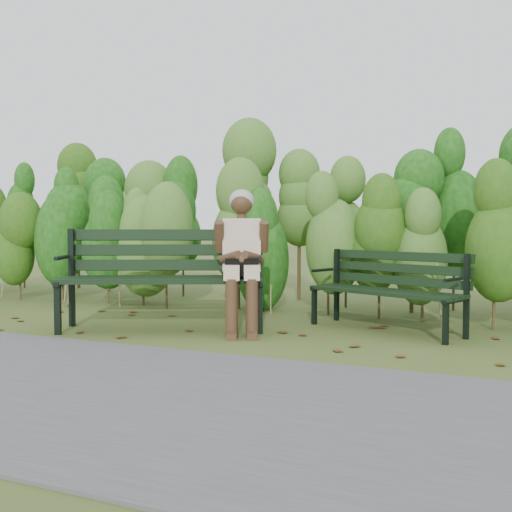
% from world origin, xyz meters
% --- Properties ---
extents(ground, '(80.00, 80.00, 0.00)m').
position_xyz_m(ground, '(0.00, 0.00, 0.00)').
color(ground, '#3F4A1F').
extents(footpath, '(60.00, 2.50, 0.01)m').
position_xyz_m(footpath, '(0.00, -2.20, 0.01)').
color(footpath, '#474749').
rests_on(footpath, ground).
extents(hedge_band, '(11.04, 1.67, 2.42)m').
position_xyz_m(hedge_band, '(0.00, 1.86, 1.26)').
color(hedge_band, '#47381E').
rests_on(hedge_band, ground).
extents(leaf_litter, '(6.08, 2.17, 0.01)m').
position_xyz_m(leaf_litter, '(0.33, -0.11, 0.00)').
color(leaf_litter, '#593413').
rests_on(leaf_litter, ground).
extents(bench_left, '(2.15, 1.47, 1.03)m').
position_xyz_m(bench_left, '(-0.89, -0.01, 0.61)').
color(bench_left, black).
rests_on(bench_left, ground).
extents(bench_right, '(1.68, 1.09, 0.80)m').
position_xyz_m(bench_right, '(1.29, 0.79, 0.47)').
color(bench_right, black).
rests_on(bench_right, ground).
extents(seated_woman, '(0.67, 0.87, 1.43)m').
position_xyz_m(seated_woman, '(-0.07, 0.14, 0.82)').
color(seated_woman, beige).
rests_on(seated_woman, ground).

